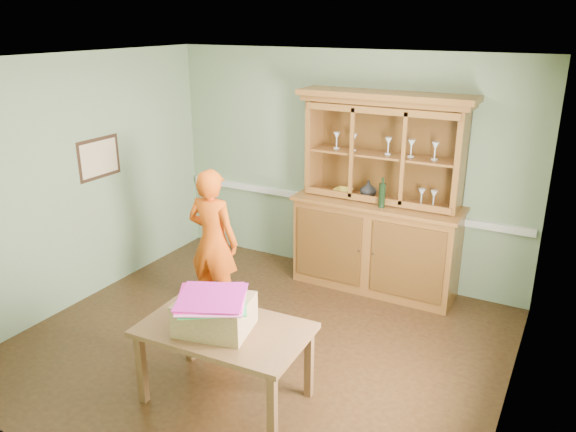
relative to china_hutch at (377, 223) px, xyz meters
The scene contains 14 objects.
floor 1.99m from the china_hutch, 107.39° to the right, with size 4.50×4.50×0.00m, color #432B15.
ceiling 2.64m from the china_hutch, 107.39° to the right, with size 4.50×4.50×0.00m, color white.
wall_back 0.82m from the china_hutch, 154.60° to the left, with size 4.50×4.50×0.00m, color gray.
wall_left 3.34m from the china_hutch, 148.08° to the right, with size 4.00×4.00×0.00m, color gray.
wall_right 2.50m from the china_hutch, 45.60° to the right, with size 4.00×4.00×0.00m, color gray.
wall_front 3.82m from the china_hutch, 98.29° to the right, with size 4.50×4.50×0.00m, color gray.
chair_rail 0.60m from the china_hutch, 156.78° to the left, with size 4.41×0.05×0.08m, color silver.
framed_map 3.22m from the china_hutch, 152.55° to the right, with size 0.03×0.60×0.46m.
window_panel 2.74m from the china_hutch, 50.48° to the right, with size 0.03×0.96×1.36m.
china_hutch is the anchor object (origin of this frame).
dining_table 2.60m from the china_hutch, 97.91° to the right, with size 1.39×0.87×0.67m.
cardboard_box 2.65m from the china_hutch, 98.82° to the right, with size 0.57×0.45×0.26m, color tan.
kite_stack 2.68m from the china_hutch, 98.61° to the right, with size 0.69×0.69×0.04m.
person 1.90m from the china_hutch, 135.08° to the right, with size 0.58×0.38×1.58m, color #EC560E.
Camera 1 is at (2.53, -4.05, 3.02)m, focal length 35.00 mm.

